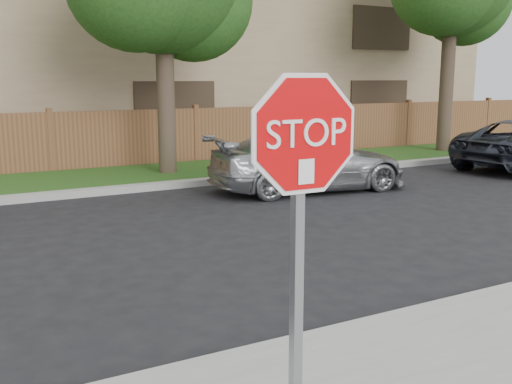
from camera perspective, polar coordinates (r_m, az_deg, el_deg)
ground at (r=5.78m, az=2.31°, el=-14.55°), size 90.00×90.00×0.00m
far_curb at (r=13.12m, az=-16.28°, el=-0.09°), size 70.00×0.30×0.15m
grass_strip at (r=14.72m, az=-17.68°, el=0.94°), size 70.00×3.00×0.12m
fence at (r=16.18m, az=-18.93°, el=4.37°), size 70.00×0.12×1.60m
apartment_building at (r=21.66m, az=-22.03°, el=12.93°), size 35.20×9.20×7.20m
stop_sign at (r=3.62m, az=4.40°, el=0.48°), size 1.01×0.13×2.55m
sedan_right at (r=13.24m, az=5.04°, el=2.91°), size 4.62×2.32×1.29m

